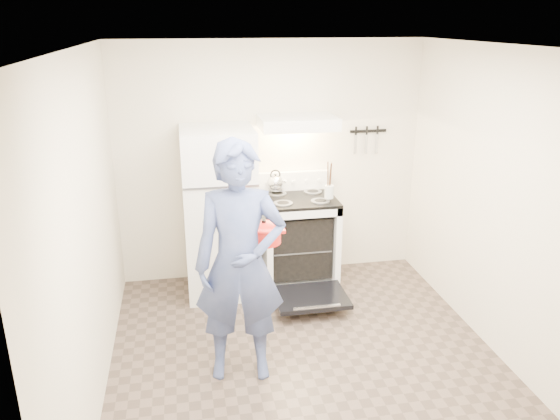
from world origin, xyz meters
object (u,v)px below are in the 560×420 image
object	(u,v)px
person	(240,264)
dutch_oven	(264,235)
refrigerator	(220,213)
tea_kettle	(275,181)
stove_body	(298,242)

from	to	relation	value
person	dutch_oven	xyz separation A→B (m)	(0.23, 0.31, 0.10)
dutch_oven	person	bearing A→B (deg)	-126.32
dutch_oven	refrigerator	bearing A→B (deg)	103.58
refrigerator	tea_kettle	bearing A→B (deg)	21.82
tea_kettle	person	distance (m)	1.78
tea_kettle	dutch_oven	distance (m)	1.41
tea_kettle	stove_body	bearing A→B (deg)	-47.36
refrigerator	person	world-z (taller)	person
refrigerator	person	xyz separation A→B (m)	(0.04, -1.44, 0.10)
stove_body	person	bearing A→B (deg)	-117.64
tea_kettle	person	size ratio (longest dim) A/B	0.13
dutch_oven	stove_body	bearing A→B (deg)	65.02
stove_body	dutch_oven	bearing A→B (deg)	-114.98
tea_kettle	refrigerator	bearing A→B (deg)	-158.18
stove_body	person	xyz separation A→B (m)	(-0.77, -1.47, 0.49)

